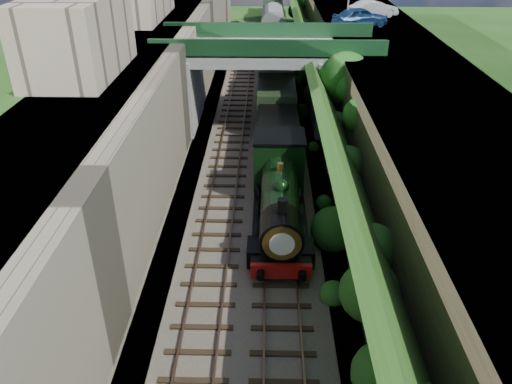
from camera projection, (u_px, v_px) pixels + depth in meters
name	position (u px, v px, depth m)	size (l,w,h in m)	color
ground	(250.00, 373.00, 18.18)	(160.00, 160.00, 0.00)	#1E4714
trackbed	(259.00, 145.00, 35.54)	(10.00, 90.00, 0.20)	#473F38
retaining_wall	(179.00, 99.00, 33.97)	(1.00, 90.00, 7.00)	#756B56
street_plateau_left	(128.00, 99.00, 34.04)	(6.00, 90.00, 7.00)	#262628
street_plateau_right	(399.00, 106.00, 33.86)	(8.00, 90.00, 6.25)	#262628
embankment_slope	(332.00, 111.00, 34.16)	(4.56, 90.12, 6.39)	#1E4714
track_left	(231.00, 143.00, 35.51)	(2.50, 90.00, 0.20)	black
track_right	(276.00, 144.00, 35.44)	(2.50, 90.00, 0.20)	black
road_bridge	(273.00, 74.00, 37.04)	(16.00, 6.40, 7.25)	gray
building_near	(77.00, 35.00, 26.12)	(4.00, 8.00, 4.00)	gray
tree	(347.00, 80.00, 33.87)	(3.60, 3.80, 6.60)	black
car_blue	(360.00, 17.00, 41.17)	(1.86, 4.61, 1.57)	navy
car_silver	(373.00, 9.00, 44.84)	(1.56, 4.47, 1.47)	#B9B9BE
locomotive	(280.00, 196.00, 25.65)	(3.10, 10.22, 3.83)	black
tender	(277.00, 143.00, 32.19)	(2.70, 6.00, 3.05)	black
coach_front	(275.00, 79.00, 42.94)	(2.90, 18.00, 3.70)	black
coach_middle	(273.00, 32.00, 59.30)	(2.90, 18.00, 3.70)	black
coach_rear	(272.00, 6.00, 75.66)	(2.90, 18.00, 3.70)	black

